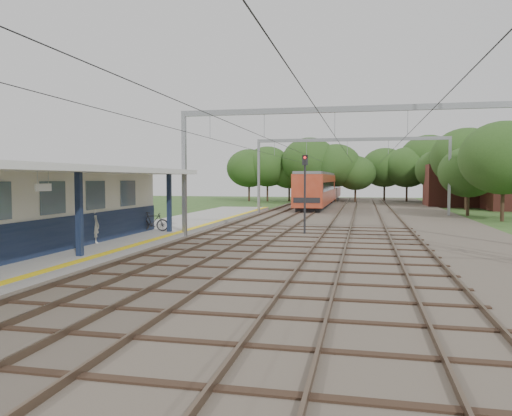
% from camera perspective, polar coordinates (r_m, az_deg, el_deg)
% --- Properties ---
extents(ground, '(160.00, 160.00, 0.00)m').
position_cam_1_polar(ground, '(12.47, -10.58, -12.00)').
color(ground, '#2D4C1E').
rests_on(ground, ground).
extents(ballast_bed, '(18.00, 90.00, 0.10)m').
position_cam_1_polar(ballast_bed, '(41.22, 11.19, -1.23)').
color(ballast_bed, '#473D33').
rests_on(ballast_bed, ground).
extents(platform, '(5.00, 52.00, 0.35)m').
position_cam_1_polar(platform, '(28.06, -13.66, -3.12)').
color(platform, gray).
rests_on(platform, ground).
extents(yellow_stripe, '(0.45, 52.00, 0.01)m').
position_cam_1_polar(yellow_stripe, '(27.14, -9.38, -2.91)').
color(yellow_stripe, yellow).
rests_on(yellow_stripe, platform).
extents(station_building, '(3.41, 18.00, 3.40)m').
position_cam_1_polar(station_building, '(22.64, -24.65, -0.11)').
color(station_building, beige).
rests_on(station_building, platform).
extents(canopy, '(6.40, 20.00, 3.44)m').
position_cam_1_polar(canopy, '(21.14, -23.98, 4.02)').
color(canopy, '#121E3A').
rests_on(canopy, platform).
extents(rail_tracks, '(11.80, 88.00, 0.15)m').
position_cam_1_polar(rail_tracks, '(41.32, 7.73, -1.01)').
color(rail_tracks, brown).
rests_on(rail_tracks, ballast_bed).
extents(catenary_system, '(17.22, 88.00, 7.00)m').
position_cam_1_polar(catenary_system, '(36.46, 10.19, 6.79)').
color(catenary_system, gray).
rests_on(catenary_system, ground).
extents(tree_band, '(31.72, 30.88, 8.82)m').
position_cam_1_polar(tree_band, '(68.23, 11.51, 4.64)').
color(tree_band, '#382619').
rests_on(tree_band, ground).
extents(house_far, '(8.00, 6.12, 8.66)m').
position_cam_1_polar(house_far, '(64.09, 22.38, 3.04)').
color(house_far, brown).
rests_on(house_far, ground).
extents(person, '(0.68, 0.54, 1.61)m').
position_cam_1_polar(person, '(23.96, -18.03, -1.93)').
color(person, beige).
rests_on(person, platform).
extents(bicycle, '(1.84, 0.86, 1.07)m').
position_cam_1_polar(bicycle, '(28.64, -11.71, -1.55)').
color(bicycle, black).
rests_on(bicycle, platform).
extents(train, '(2.99, 37.17, 3.92)m').
position_cam_1_polar(train, '(65.27, 7.63, 2.34)').
color(train, black).
rests_on(train, ballast_bed).
extents(signal_post, '(0.33, 0.28, 4.67)m').
position_cam_1_polar(signal_post, '(29.10, 5.61, 2.79)').
color(signal_post, black).
rests_on(signal_post, ground).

